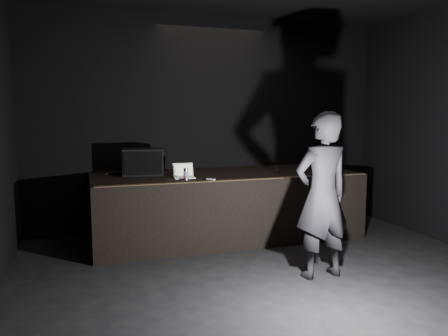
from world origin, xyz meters
name	(u,v)px	position (x,y,z in m)	size (l,w,h in m)	color
ground	(314,312)	(0.00, 0.00, 0.00)	(7.00, 7.00, 0.00)	black
room_walls	(320,101)	(0.00, 0.00, 2.02)	(6.10, 7.10, 3.52)	black
stage_riser	(226,205)	(0.00, 2.73, 0.50)	(4.00, 1.50, 1.00)	black
riser_lip	(242,179)	(0.00, 2.02, 1.01)	(3.92, 0.10, 0.01)	brown
stage_monitor	(143,162)	(-1.23, 2.94, 1.20)	(0.64, 0.50, 0.39)	black
cable	(138,172)	(-1.27, 3.25, 1.01)	(0.02, 0.02, 1.03)	black
laptop	(184,174)	(-0.71, 2.49, 1.05)	(0.31, 0.28, 0.20)	white
beer_can	(186,174)	(-0.74, 2.23, 1.08)	(0.07, 0.07, 0.16)	silver
plastic_cup	(276,169)	(0.76, 2.56, 1.05)	(0.08, 0.08, 0.11)	white
wii_remote	(211,180)	(-0.42, 2.10, 1.01)	(0.03, 0.14, 0.03)	white
person	(322,196)	(0.54, 0.82, 0.96)	(0.70, 0.46, 1.93)	black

